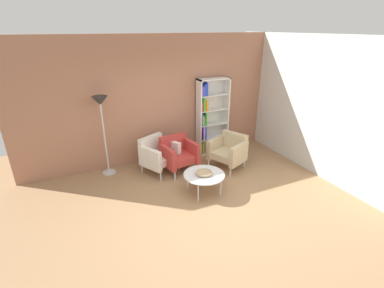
{
  "coord_description": "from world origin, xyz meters",
  "views": [
    {
      "loc": [
        -1.97,
        -3.63,
        3.03
      ],
      "look_at": [
        0.09,
        0.84,
        0.95
      ],
      "focal_mm": 26.06,
      "sensor_mm": 36.0,
      "label": 1
    }
  ],
  "objects_px": {
    "bookshelf_tall": "(209,117)",
    "armchair_by_bookshelf": "(229,150)",
    "decorative_bowl": "(204,173)",
    "armchair_near_window": "(178,153)",
    "coffee_table_low": "(204,176)",
    "armchair_spare_guest": "(158,154)",
    "floor_lamp_torchiere": "(101,110)"
  },
  "relations": [
    {
      "from": "floor_lamp_torchiere",
      "to": "armchair_by_bookshelf",
      "type": "bearing_deg",
      "value": -18.34
    },
    {
      "from": "decorative_bowl",
      "to": "armchair_near_window",
      "type": "xyz_separation_m",
      "value": [
        -0.11,
        1.06,
        -0.02
      ]
    },
    {
      "from": "armchair_near_window",
      "to": "floor_lamp_torchiere",
      "type": "bearing_deg",
      "value": 151.09
    },
    {
      "from": "decorative_bowl",
      "to": "armchair_spare_guest",
      "type": "height_order",
      "value": "armchair_spare_guest"
    },
    {
      "from": "armchair_near_window",
      "to": "armchair_by_bookshelf",
      "type": "bearing_deg",
      "value": -25.98
    },
    {
      "from": "decorative_bowl",
      "to": "armchair_near_window",
      "type": "height_order",
      "value": "armchair_near_window"
    },
    {
      "from": "armchair_by_bookshelf",
      "to": "armchair_spare_guest",
      "type": "bearing_deg",
      "value": -132.48
    },
    {
      "from": "coffee_table_low",
      "to": "floor_lamp_torchiere",
      "type": "distance_m",
      "value": 2.48
    },
    {
      "from": "bookshelf_tall",
      "to": "armchair_near_window",
      "type": "bearing_deg",
      "value": -150.7
    },
    {
      "from": "bookshelf_tall",
      "to": "decorative_bowl",
      "type": "distance_m",
      "value": 2.02
    },
    {
      "from": "armchair_by_bookshelf",
      "to": "floor_lamp_torchiere",
      "type": "height_order",
      "value": "floor_lamp_torchiere"
    },
    {
      "from": "armchair_spare_guest",
      "to": "armchair_near_window",
      "type": "height_order",
      "value": "same"
    },
    {
      "from": "coffee_table_low",
      "to": "armchair_near_window",
      "type": "height_order",
      "value": "armchair_near_window"
    },
    {
      "from": "coffee_table_low",
      "to": "armchair_near_window",
      "type": "relative_size",
      "value": 0.99
    },
    {
      "from": "coffee_table_low",
      "to": "floor_lamp_torchiere",
      "type": "height_order",
      "value": "floor_lamp_torchiere"
    },
    {
      "from": "bookshelf_tall",
      "to": "armchair_by_bookshelf",
      "type": "bearing_deg",
      "value": -89.03
    },
    {
      "from": "bookshelf_tall",
      "to": "decorative_bowl",
      "type": "height_order",
      "value": "bookshelf_tall"
    },
    {
      "from": "armchair_spare_guest",
      "to": "floor_lamp_torchiere",
      "type": "bearing_deg",
      "value": 134.7
    },
    {
      "from": "coffee_table_low",
      "to": "decorative_bowl",
      "type": "height_order",
      "value": "decorative_bowl"
    },
    {
      "from": "coffee_table_low",
      "to": "armchair_spare_guest",
      "type": "bearing_deg",
      "value": 112.86
    },
    {
      "from": "bookshelf_tall",
      "to": "decorative_bowl",
      "type": "relative_size",
      "value": 5.94
    },
    {
      "from": "armchair_near_window",
      "to": "armchair_by_bookshelf",
      "type": "xyz_separation_m",
      "value": [
        1.12,
        -0.33,
        0.0
      ]
    },
    {
      "from": "coffee_table_low",
      "to": "armchair_by_bookshelf",
      "type": "bearing_deg",
      "value": 35.95
    },
    {
      "from": "decorative_bowl",
      "to": "armchair_by_bookshelf",
      "type": "height_order",
      "value": "armchair_by_bookshelf"
    },
    {
      "from": "armchair_spare_guest",
      "to": "armchair_near_window",
      "type": "distance_m",
      "value": 0.45
    },
    {
      "from": "armchair_spare_guest",
      "to": "armchair_by_bookshelf",
      "type": "bearing_deg",
      "value": -45.26
    },
    {
      "from": "armchair_near_window",
      "to": "armchair_by_bookshelf",
      "type": "distance_m",
      "value": 1.17
    },
    {
      "from": "coffee_table_low",
      "to": "armchair_by_bookshelf",
      "type": "relative_size",
      "value": 0.88
    },
    {
      "from": "armchair_near_window",
      "to": "armchair_spare_guest",
      "type": "bearing_deg",
      "value": 148.02
    },
    {
      "from": "armchair_by_bookshelf",
      "to": "floor_lamp_torchiere",
      "type": "bearing_deg",
      "value": -132.5
    },
    {
      "from": "armchair_spare_guest",
      "to": "armchair_by_bookshelf",
      "type": "distance_m",
      "value": 1.61
    },
    {
      "from": "coffee_table_low",
      "to": "armchair_by_bookshelf",
      "type": "distance_m",
      "value": 1.24
    }
  ]
}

